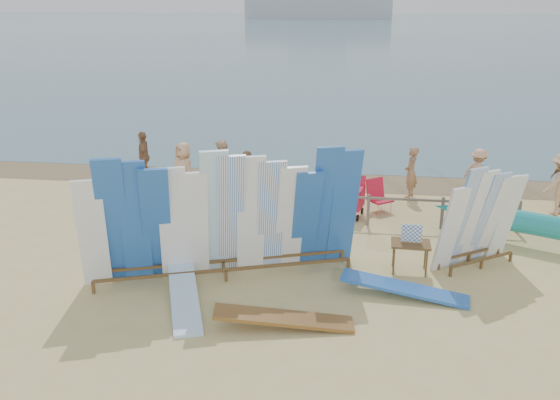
# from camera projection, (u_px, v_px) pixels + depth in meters

# --- Properties ---
(ground) EXTENTS (160.00, 160.00, 0.00)m
(ground) POSITION_uv_depth(u_px,v_px,m) (283.00, 267.00, 13.98)
(ground) COLOR tan
(ground) RESTS_ON ground
(ocean) EXTENTS (320.00, 240.00, 0.02)m
(ocean) POSITION_uv_depth(u_px,v_px,m) (355.00, 26.00, 134.06)
(ocean) COLOR #406373
(ocean) RESTS_ON ground
(wet_sand_strip) EXTENTS (40.00, 2.60, 0.01)m
(wet_sand_strip) POSITION_uv_depth(u_px,v_px,m) (309.00, 179.00, 20.73)
(wet_sand_strip) COLOR brown
(wet_sand_strip) RESTS_ON ground
(distant_ship) EXTENTS (45.00, 8.00, 14.00)m
(distant_ship) POSITION_uv_depth(u_px,v_px,m) (318.00, 1.00, 182.63)
(distant_ship) COLOR #999EA3
(distant_ship) RESTS_ON ocean
(fence) EXTENTS (12.08, 0.08, 0.90)m
(fence) POSITION_uv_depth(u_px,v_px,m) (297.00, 201.00, 16.59)
(fence) COLOR #685C4E
(fence) RESTS_ON ground
(main_surfboard_rack) EXTENTS (6.04, 2.66, 3.06)m
(main_surfboard_rack) POSITION_uv_depth(u_px,v_px,m) (223.00, 220.00, 13.04)
(main_surfboard_rack) COLOR brown
(main_surfboard_rack) RESTS_ON ground
(side_surfboard_rack) EXTENTS (2.15, 1.70, 2.55)m
(side_surfboard_rack) POSITION_uv_depth(u_px,v_px,m) (479.00, 221.00, 13.67)
(side_surfboard_rack) COLOR brown
(side_surfboard_rack) RESTS_ON ground
(vendor_table) EXTENTS (0.90, 0.65, 1.17)m
(vendor_table) POSITION_uv_depth(u_px,v_px,m) (410.00, 256.00, 13.59)
(vendor_table) COLOR brown
(vendor_table) RESTS_ON ground
(flat_board_c) EXTENTS (2.74, 0.91, 0.37)m
(flat_board_c) POSITION_uv_depth(u_px,v_px,m) (284.00, 327.00, 11.42)
(flat_board_c) COLOR brown
(flat_board_c) RESTS_ON ground
(flat_board_d) EXTENTS (2.75, 0.96, 0.36)m
(flat_board_d) POSITION_uv_depth(u_px,v_px,m) (404.00, 296.00, 12.61)
(flat_board_d) COLOR #2359B1
(flat_board_d) RESTS_ON ground
(flat_board_a) EXTENTS (1.43, 2.72, 0.35)m
(flat_board_a) POSITION_uv_depth(u_px,v_px,m) (185.00, 303.00, 12.29)
(flat_board_a) COLOR #92C1E9
(flat_board_a) RESTS_ON ground
(beach_chair_left) EXTENTS (0.71, 0.72, 0.88)m
(beach_chair_left) POSITION_uv_depth(u_px,v_px,m) (281.00, 205.00, 17.35)
(beach_chair_left) COLOR red
(beach_chair_left) RESTS_ON ground
(beach_chair_right) EXTENTS (0.86, 0.86, 0.96)m
(beach_chair_right) POSITION_uv_depth(u_px,v_px,m) (379.00, 202.00, 17.55)
(beach_chair_right) COLOR red
(beach_chair_right) RESTS_ON ground
(stroller) EXTENTS (0.74, 0.94, 1.16)m
(stroller) POSITION_uv_depth(u_px,v_px,m) (354.00, 201.00, 17.02)
(stroller) COLOR red
(stroller) RESTS_ON ground
(beachgoer_0) EXTENTS (0.91, 0.93, 1.81)m
(beachgoer_0) POSITION_uv_depth(u_px,v_px,m) (184.00, 170.00, 18.50)
(beachgoer_0) COLOR tan
(beachgoer_0) RESTS_ON ground
(beachgoer_1) EXTENTS (0.57, 0.63, 1.53)m
(beachgoer_1) POSITION_uv_depth(u_px,v_px,m) (232.00, 179.00, 18.15)
(beachgoer_1) COLOR #8C6042
(beachgoer_1) RESTS_ON ground
(beachgoer_7) EXTENTS (0.49, 0.67, 1.63)m
(beachgoer_7) POSITION_uv_depth(u_px,v_px,m) (411.00, 172.00, 18.61)
(beachgoer_7) COLOR #8C6042
(beachgoer_7) RESTS_ON ground
(beachgoer_extra_1) EXTENTS (0.75, 1.09, 1.71)m
(beachgoer_extra_1) POSITION_uv_depth(u_px,v_px,m) (144.00, 156.00, 20.43)
(beachgoer_extra_1) COLOR #8C6042
(beachgoer_extra_1) RESTS_ON ground
(beachgoer_4) EXTENTS (1.12, 1.00, 1.80)m
(beachgoer_4) POSITION_uv_depth(u_px,v_px,m) (247.00, 180.00, 17.51)
(beachgoer_4) COLOR #8C6042
(beachgoer_4) RESTS_ON ground
(beachgoer_2) EXTENTS (0.56, 0.92, 1.78)m
(beachgoer_2) POSITION_uv_depth(u_px,v_px,m) (222.00, 168.00, 18.83)
(beachgoer_2) COLOR beige
(beachgoer_2) RESTS_ON ground
(beachgoer_9) EXTENTS (1.01, 1.00, 1.56)m
(beachgoer_9) POSITION_uv_depth(u_px,v_px,m) (478.00, 173.00, 18.67)
(beachgoer_9) COLOR tan
(beachgoer_9) RESTS_ON ground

